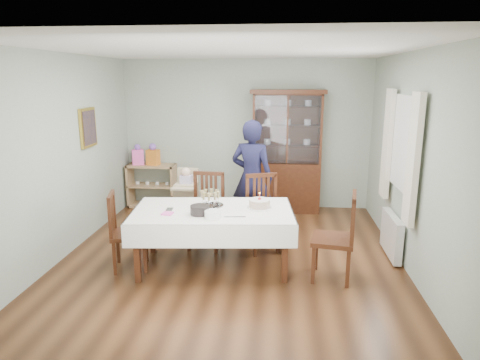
# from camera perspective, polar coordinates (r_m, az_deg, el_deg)

# --- Properties ---
(floor) EXTENTS (5.00, 5.00, 0.00)m
(floor) POSITION_cam_1_polar(r_m,az_deg,el_deg) (5.86, -1.27, -10.42)
(floor) COLOR #593319
(floor) RESTS_ON ground
(room_shell) EXTENTS (5.00, 5.00, 5.00)m
(room_shell) POSITION_cam_1_polar(r_m,az_deg,el_deg) (5.92, -0.75, 7.00)
(room_shell) COLOR #9EAA99
(room_shell) RESTS_ON floor
(dining_table) EXTENTS (2.10, 1.33, 0.76)m
(dining_table) POSITION_cam_1_polar(r_m,az_deg,el_deg) (5.51, -3.59, -7.68)
(dining_table) COLOR #412110
(dining_table) RESTS_ON floor
(china_cabinet) EXTENTS (1.30, 0.48, 2.18)m
(china_cabinet) POSITION_cam_1_polar(r_m,az_deg,el_deg) (7.68, 6.25, 4.04)
(china_cabinet) COLOR #412110
(china_cabinet) RESTS_ON floor
(sideboard) EXTENTS (0.90, 0.38, 0.80)m
(sideboard) POSITION_cam_1_polar(r_m,az_deg,el_deg) (8.20, -11.63, -0.71)
(sideboard) COLOR tan
(sideboard) RESTS_ON floor
(picture_frame) EXTENTS (0.04, 0.48, 0.58)m
(picture_frame) POSITION_cam_1_polar(r_m,az_deg,el_deg) (6.79, -19.60, 6.60)
(picture_frame) COLOR gold
(picture_frame) RESTS_ON room_shell
(window) EXTENTS (0.04, 1.02, 1.22)m
(window) POSITION_cam_1_polar(r_m,az_deg,el_deg) (5.89, 21.06, 4.56)
(window) COLOR white
(window) RESTS_ON room_shell
(curtain_left) EXTENTS (0.07, 0.30, 1.55)m
(curtain_left) POSITION_cam_1_polar(r_m,az_deg,el_deg) (5.30, 22.09, 2.47)
(curtain_left) COLOR silver
(curtain_left) RESTS_ON room_shell
(curtain_right) EXTENTS (0.07, 0.30, 1.55)m
(curtain_right) POSITION_cam_1_polar(r_m,az_deg,el_deg) (6.49, 19.05, 4.57)
(curtain_right) COLOR silver
(curtain_right) RESTS_ON room_shell
(radiator) EXTENTS (0.10, 0.80, 0.55)m
(radiator) POSITION_cam_1_polar(r_m,az_deg,el_deg) (6.18, 19.54, -6.93)
(radiator) COLOR white
(radiator) RESTS_ON floor
(chair_far_left) EXTENTS (0.51, 0.51, 1.05)m
(chair_far_left) POSITION_cam_1_polar(r_m,az_deg,el_deg) (6.18, -4.53, -6.03)
(chair_far_left) COLOR #412110
(chair_far_left) RESTS_ON floor
(chair_far_right) EXTENTS (0.60, 0.60, 1.06)m
(chair_far_right) POSITION_cam_1_polar(r_m,az_deg,el_deg) (6.05, 3.29, -6.44)
(chair_far_right) COLOR #412110
(chair_far_right) RESTS_ON floor
(chair_end_left) EXTENTS (0.54, 0.54, 0.99)m
(chair_end_left) POSITION_cam_1_polar(r_m,az_deg,el_deg) (5.66, -14.57, -8.51)
(chair_end_left) COLOR #412110
(chair_end_left) RESTS_ON floor
(chair_end_right) EXTENTS (0.55, 0.55, 1.07)m
(chair_end_right) POSITION_cam_1_polar(r_m,az_deg,el_deg) (5.32, 12.38, -9.57)
(chair_end_right) COLOR #412110
(chair_end_right) RESTS_ON floor
(woman) EXTENTS (0.74, 0.59, 1.78)m
(woman) POSITION_cam_1_polar(r_m,az_deg,el_deg) (6.49, 1.60, 0.25)
(woman) COLOR black
(woman) RESTS_ON floor
(high_chair) EXTENTS (0.47, 0.47, 1.02)m
(high_chair) POSITION_cam_1_polar(r_m,az_deg,el_deg) (6.83, -7.08, -3.44)
(high_chair) COLOR black
(high_chair) RESTS_ON floor
(champagne_tray) EXTENTS (0.34, 0.34, 0.21)m
(champagne_tray) POSITION_cam_1_polar(r_m,az_deg,el_deg) (5.51, -3.98, -2.87)
(champagne_tray) COLOR silver
(champagne_tray) RESTS_ON dining_table
(birthday_cake) EXTENTS (0.31, 0.31, 0.21)m
(birthday_cake) POSITION_cam_1_polar(r_m,az_deg,el_deg) (5.43, 2.62, -3.21)
(birthday_cake) COLOR white
(birthday_cake) RESTS_ON dining_table
(plate_stack_dark) EXTENTS (0.29, 0.29, 0.11)m
(plate_stack_dark) POSITION_cam_1_polar(r_m,az_deg,el_deg) (5.20, -5.39, -3.99)
(plate_stack_dark) COLOR black
(plate_stack_dark) RESTS_ON dining_table
(plate_stack_white) EXTENTS (0.22, 0.22, 0.08)m
(plate_stack_white) POSITION_cam_1_polar(r_m,az_deg,el_deg) (5.06, -3.64, -4.62)
(plate_stack_white) COLOR white
(plate_stack_white) RESTS_ON dining_table
(napkin_stack) EXTENTS (0.14, 0.14, 0.02)m
(napkin_stack) POSITION_cam_1_polar(r_m,az_deg,el_deg) (5.27, -9.65, -4.43)
(napkin_stack) COLOR #FA5CB7
(napkin_stack) RESTS_ON dining_table
(cutlery) EXTENTS (0.11, 0.16, 0.01)m
(cutlery) POSITION_cam_1_polar(r_m,az_deg,el_deg) (5.45, -9.72, -3.87)
(cutlery) COLOR silver
(cutlery) RESTS_ON dining_table
(cake_knife) EXTENTS (0.26, 0.04, 0.01)m
(cake_knife) POSITION_cam_1_polar(r_m,az_deg,el_deg) (5.09, -0.71, -4.92)
(cake_knife) COLOR silver
(cake_knife) RESTS_ON dining_table
(gift_bag_pink) EXTENTS (0.24, 0.20, 0.38)m
(gift_bag_pink) POSITION_cam_1_polar(r_m,az_deg,el_deg) (8.14, -13.47, 3.20)
(gift_bag_pink) COLOR #FA5CB7
(gift_bag_pink) RESTS_ON sideboard
(gift_bag_orange) EXTENTS (0.25, 0.20, 0.40)m
(gift_bag_orange) POSITION_cam_1_polar(r_m,az_deg,el_deg) (8.05, -11.52, 3.25)
(gift_bag_orange) COLOR orange
(gift_bag_orange) RESTS_ON sideboard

